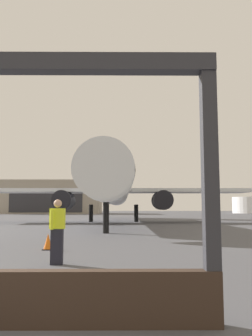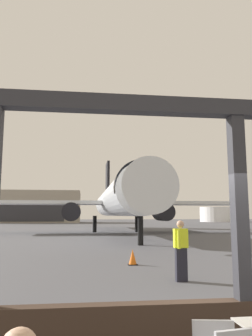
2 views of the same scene
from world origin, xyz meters
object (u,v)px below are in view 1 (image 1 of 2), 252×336
ground_crew_worker (57,231)px  fuel_storage_tank (252,205)px  airplane (113,188)px  traffic_cone (48,242)px  distant_hangar (52,198)px

ground_crew_worker → fuel_storage_tank: (35.29, 82.93, 1.20)m
airplane → traffic_cone: bearing=-94.2°
traffic_cone → fuel_storage_tank: bearing=65.5°
airplane → distant_hangar: (-16.80, 53.51, 0.46)m
airplane → fuel_storage_tank: (34.54, 56.57, -1.41)m
airplane → distant_hangar: airplane is taller
distant_hangar → ground_crew_worker: bearing=-78.6°
ground_crew_worker → distant_hangar: bearing=101.4°
airplane → traffic_cone: airplane is taller
airplane → fuel_storage_tank: bearing=58.6°
traffic_cone → ground_crew_worker: bearing=-74.3°
airplane → traffic_cone: size_ratio=63.13×
airplane → distant_hangar: 56.09m
distant_hangar → fuel_storage_tank: bearing=3.4°
traffic_cone → distant_hangar: distant_hangar is taller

